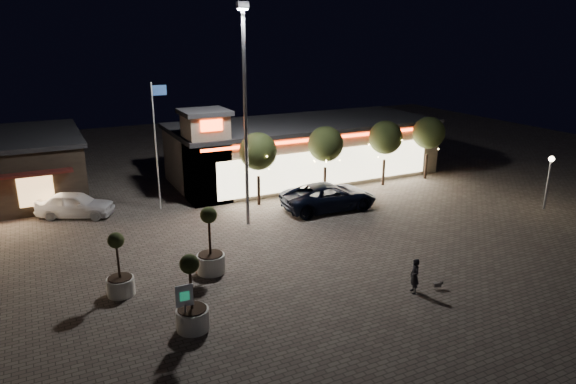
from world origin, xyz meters
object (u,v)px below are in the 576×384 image
valet_sign (185,300)px  pickup_truck (329,196)px  pedestrian (415,276)px  planter_mid (192,307)px  white_sedan (75,204)px  planter_left (120,276)px

valet_sign → pickup_truck: bearing=39.0°
pedestrian → planter_mid: size_ratio=0.51×
white_sedan → pedestrian: size_ratio=2.91×
white_sedan → valet_sign: valet_sign is taller
planter_mid → valet_sign: planter_mid is taller
planter_left → planter_mid: 4.48m
planter_mid → valet_sign: 0.56m
planter_left → valet_sign: (1.71, -4.16, 0.51)m
pickup_truck → pedestrian: bearing=171.8°
valet_sign → pedestrian: bearing=-7.8°
white_sedan → planter_left: 11.40m
planter_left → white_sedan: bearing=94.1°
pedestrian → valet_sign: size_ratio=0.79×
planter_left → planter_mid: planter_mid is taller
pickup_truck → valet_sign: (-12.08, -9.78, 0.54)m
planter_mid → valet_sign: bearing=-153.2°
planter_mid → pickup_truck: bearing=39.3°
valet_sign → planter_left: bearing=112.4°
pedestrian → valet_sign: 9.84m
pickup_truck → planter_mid: 15.22m
pickup_truck → planter_mid: (-11.78, -9.63, 0.10)m
white_sedan → planter_mid: size_ratio=1.48×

